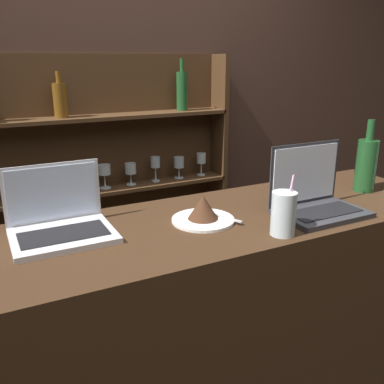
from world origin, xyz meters
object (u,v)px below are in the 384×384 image
Objects in this scene: water_glass at (283,214)px; wine_bottle_green at (366,164)px; laptop_far at (315,197)px; cake_plate at (203,212)px; laptop_near at (60,221)px.

wine_bottle_green is (0.59, 0.21, 0.04)m from water_glass.
laptop_far is at bearing -163.82° from wine_bottle_green.
cake_plate is (-0.39, 0.10, -0.02)m from laptop_far.
laptop_far reaches higher than laptop_near.
cake_plate is at bearing -179.83° from wine_bottle_green.
laptop_far is at bearing 25.37° from water_glass.
laptop_far is 1.62× the size of water_glass.
laptop_far reaches higher than cake_plate.
laptop_near is 0.46m from cake_plate.
laptop_near is 0.69m from water_glass.
wine_bottle_green reaches higher than water_glass.
laptop_near is at bearing 152.76° from water_glass.
laptop_far is 1.45× the size of cake_plate.
wine_bottle_green is (0.36, 0.11, 0.06)m from laptop_far.
laptop_near is 0.99× the size of laptop_far.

